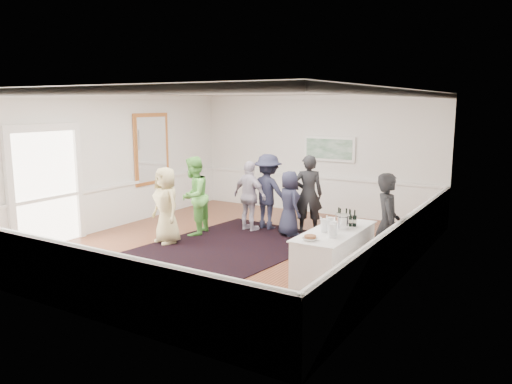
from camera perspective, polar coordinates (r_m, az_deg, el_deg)
The scene contains 23 objects.
floor at distance 10.51m, azimuth -2.42°, elevation -6.31°, with size 8.00×8.00×0.00m, color brown.
ceiling at distance 10.09m, azimuth -2.56°, elevation 11.40°, with size 7.00×8.00×0.02m, color white.
wall_left at distance 12.45m, azimuth -16.03°, elevation 3.39°, with size 0.02×8.00×3.20m, color white.
wall_right at distance 8.75m, azimuth 16.94°, elevation 0.66°, with size 0.02×8.00×3.20m, color white.
wall_back at distance 13.67m, azimuth 6.88°, elevation 4.27°, with size 7.00×0.02×3.20m, color white.
wall_front at distance 7.25m, azimuth -20.32°, elevation -1.42°, with size 7.00×0.02×3.20m, color white.
wainscoting at distance 10.38m, azimuth -2.44°, elevation -3.67°, with size 7.00×8.00×1.00m, color white, non-canonical shape.
mirror at distance 13.31m, azimuth -11.82°, elevation 4.84°, with size 0.05×1.25×1.85m.
doorway at distance 11.24m, azimuth -22.89°, elevation 1.36°, with size 0.10×1.78×2.56m.
landscape_painting at distance 13.44m, azimuth 8.36°, elevation 4.91°, with size 1.44×0.06×0.66m.
area_rug at distance 10.68m, azimuth -2.42°, elevation -6.00°, with size 2.94×3.85×0.02m, color black.
serving_table at distance 8.73m, azimuth 8.97°, elevation -6.99°, with size 0.79×2.07×0.84m.
bartender at distance 8.92m, azimuth 14.76°, elevation -3.64°, with size 0.66×0.43×1.81m, color black.
guest_tan at distance 10.80m, azimuth -10.23°, elevation -1.53°, with size 0.81×0.52×1.65m, color tan.
guest_green at distance 11.40m, azimuth -7.14°, elevation -0.47°, with size 0.87×0.68×1.79m, color #5BAC44.
guest_lilac at distance 11.67m, azimuth -0.72°, elevation -0.48°, with size 0.97×0.40×1.65m, color #B7ACC0.
guest_dark_a at distance 11.85m, azimuth 1.37°, elevation 0.02°, with size 1.16×0.67×1.80m, color #1F2034.
guest_dark_b at distance 11.53m, azimuth 5.99°, elevation -0.25°, with size 0.66×0.44×1.82m, color black.
guest_navy at distance 11.27m, azimuth 3.81°, elevation -1.33°, with size 0.72×0.47×1.48m, color #1F2034.
wine_bottles at distance 8.99m, azimuth 10.30°, elevation -2.77°, with size 0.40×0.17×0.31m.
juice_pitchers at distance 8.36m, azimuth 8.43°, elevation -3.93°, with size 0.37×0.55×0.24m.
ice_bucket at distance 8.74m, azimuth 9.83°, elevation -3.39°, with size 0.26×0.26×0.24m, color silver.
nut_bowl at distance 7.94m, azimuth 6.21°, elevation -5.25°, with size 0.24×0.24×0.08m.
Camera 1 is at (5.61, -8.39, 2.96)m, focal length 35.00 mm.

